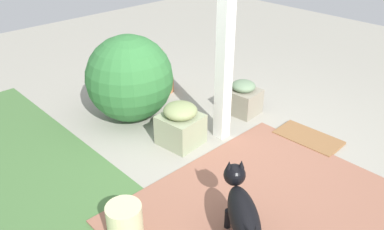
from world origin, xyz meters
TOP-DOWN VIEW (x-y plane):
  - ground_plane at (0.00, 0.00)m, footprint 12.00×12.00m
  - brick_path at (-0.79, 0.42)m, footprint 1.80×2.40m
  - porch_pillar at (0.27, -0.23)m, footprint 0.14×0.14m
  - stone_planter_nearest at (0.47, -0.83)m, footprint 0.43×0.38m
  - stone_planter_mid at (0.48, 0.21)m, footprint 0.46×0.46m
  - round_shrub at (1.33, 0.25)m, footprint 1.04×1.04m
  - terracotta_pot_spiky at (1.65, -0.52)m, footprint 0.29×0.29m
  - dog at (-0.91, 0.83)m, footprint 0.72×0.61m
  - ceramic_urn at (-0.30, 1.49)m, footprint 0.28×0.28m
  - doormat at (-0.46, -0.89)m, footprint 0.73×0.42m

SIDE VIEW (x-z plane):
  - ground_plane at x=0.00m, z-range 0.00..0.00m
  - brick_path at x=-0.79m, z-range 0.00..0.02m
  - doormat at x=-0.46m, z-range 0.00..0.03m
  - ceramic_urn at x=-0.30m, z-range 0.00..0.36m
  - stone_planter_nearest at x=0.47m, z-range -0.02..0.42m
  - stone_planter_mid at x=0.48m, z-range -0.01..0.48m
  - terracotta_pot_spiky at x=1.65m, z-range -0.01..0.61m
  - dog at x=-0.91m, z-range 0.04..0.60m
  - round_shrub at x=1.33m, z-range 0.00..1.04m
  - porch_pillar at x=0.27m, z-range 0.00..2.26m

